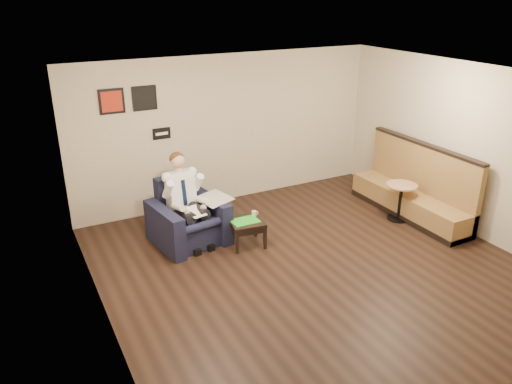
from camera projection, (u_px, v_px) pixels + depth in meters
name	position (u px, v px, depth m)	size (l,w,h in m)	color
ground	(314.00, 268.00, 7.46)	(6.00, 6.00, 0.00)	black
wall_back	(228.00, 130.00, 9.38)	(6.00, 0.02, 2.80)	beige
wall_front	(508.00, 287.00, 4.47)	(6.00, 0.02, 2.80)	beige
wall_left	(98.00, 225.00, 5.64)	(0.02, 6.00, 2.80)	beige
wall_right	(470.00, 150.00, 8.21)	(0.02, 6.00, 2.80)	beige
ceiling	(324.00, 79.00, 6.39)	(6.00, 6.00, 0.02)	white
seating_sign	(162.00, 134.00, 8.78)	(0.32, 0.02, 0.20)	black
art_print_left	(112.00, 101.00, 8.18)	(0.42, 0.03, 0.42)	red
art_print_right	(144.00, 98.00, 8.42)	(0.42, 0.03, 0.42)	black
armchair	(188.00, 213.00, 8.04)	(1.06, 1.06, 1.03)	black
seated_man	(192.00, 205.00, 7.87)	(0.67, 1.00, 1.41)	white
lap_papers	(195.00, 212.00, 7.81)	(0.23, 0.33, 0.01)	white
newspaper	(214.00, 198.00, 8.12)	(0.45, 0.56, 0.01)	silver
side_table	(246.00, 233.00, 8.06)	(0.53, 0.53, 0.43)	black
green_folder	(245.00, 221.00, 7.95)	(0.43, 0.31, 0.01)	green
coffee_mug	(254.00, 214.00, 8.11)	(0.08, 0.08, 0.09)	white
smartphone	(246.00, 216.00, 8.12)	(0.13, 0.07, 0.01)	black
banquette	(412.00, 181.00, 8.96)	(0.61, 2.55, 1.31)	olive
cafe_table	(400.00, 202.00, 8.90)	(0.54, 0.54, 0.67)	#AA7D5C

